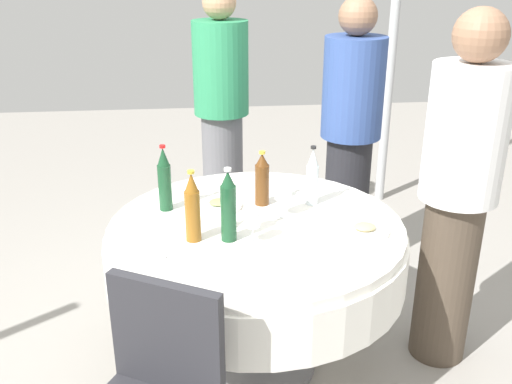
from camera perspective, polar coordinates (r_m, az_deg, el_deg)
name	(u,v)px	position (r m, az deg, el deg)	size (l,w,h in m)	color
ground_plane	(256,363)	(2.89, 0.00, -16.46)	(10.00, 10.00, 0.00)	gray
dining_table	(256,254)	(2.56, 0.00, -6.15)	(1.30, 1.30, 0.74)	white
bottle_amber_left	(192,208)	(2.31, -6.26, -1.60)	(0.06, 0.06, 0.30)	#8C5619
bottle_dark_green_east	(228,207)	(2.30, -2.73, -1.47)	(0.06, 0.06, 0.31)	#194728
bottle_brown_outer	(262,180)	(2.64, 0.60, 1.20)	(0.07, 0.07, 0.26)	#593314
bottle_dark_green_mid	(165,180)	(2.61, -8.97, 1.17)	(0.06, 0.06, 0.30)	#194728
bottle_clear_west	(312,177)	(2.65, 5.55, 1.43)	(0.06, 0.06, 0.28)	silver
wine_glass_mid	(253,220)	(2.30, -0.33, -2.80)	(0.06, 0.06, 0.14)	white
wine_glass_west	(283,192)	(2.53, 2.69, 0.01)	(0.07, 0.07, 0.15)	white
plate_north	(365,230)	(2.45, 10.63, -3.67)	(0.20, 0.20, 0.04)	white
plate_rear	(219,205)	(2.65, -3.63, -1.28)	(0.20, 0.20, 0.04)	white
knife_east	(316,190)	(2.85, 5.95, 0.20)	(0.18, 0.02, 0.01)	silver
fork_outer	(146,253)	(2.29, -10.72, -5.92)	(0.18, 0.02, 0.01)	silver
person_left	(222,117)	(3.67, -3.38, 7.40)	(0.34, 0.34, 1.65)	slate
person_east	(350,137)	(3.36, 9.24, 5.32)	(0.34, 0.34, 1.61)	#26262B
person_outer	(459,191)	(2.68, 19.27, 0.10)	(0.34, 0.34, 1.63)	#4C3F33
tent_pole_secondary	(393,39)	(4.42, 13.28, 14.40)	(0.07, 0.07, 2.49)	#B2B5B7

